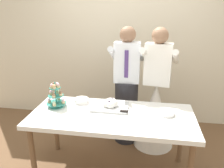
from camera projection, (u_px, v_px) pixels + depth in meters
rear_wall at (126, 35)px, 3.61m from camera, size 5.20×0.10×2.90m
dessert_table at (112, 120)px, 2.50m from camera, size 1.80×0.80×0.78m
cupcake_stand at (56, 96)px, 2.62m from camera, size 0.23×0.23×0.31m
main_cake_tray at (110, 105)px, 2.62m from camera, size 0.44×0.31×0.13m
plate_stack at (167, 113)px, 2.47m from camera, size 0.18×0.18×0.04m
round_cake at (81, 101)px, 2.74m from camera, size 0.24×0.24×0.06m
person_groom at (126, 93)px, 3.14m from camera, size 0.46×0.49×1.66m
person_bride at (155, 107)px, 3.09m from camera, size 0.56×0.56×1.66m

